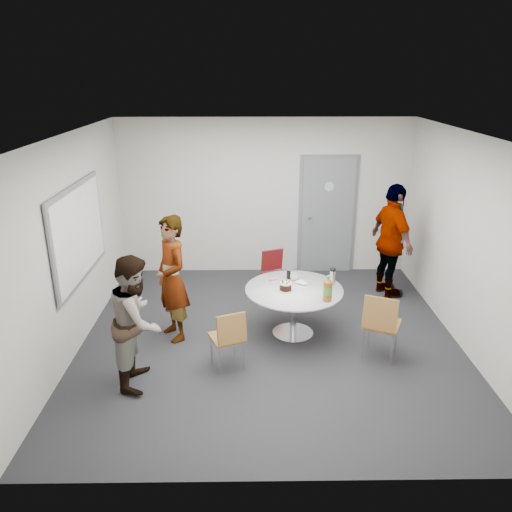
{
  "coord_description": "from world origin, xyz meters",
  "views": [
    {
      "loc": [
        -0.27,
        -5.93,
        3.4
      ],
      "look_at": [
        -0.18,
        0.25,
        1.1
      ],
      "focal_mm": 35.0,
      "sensor_mm": 36.0,
      "label": 1
    }
  ],
  "objects_px": {
    "door": "(327,216)",
    "person_right": "(392,241)",
    "chair_near_right": "(381,321)",
    "chair_far": "(274,270)",
    "person_main": "(172,279)",
    "chair_near_left": "(229,335)",
    "table": "(296,295)",
    "person_left": "(137,321)",
    "whiteboard": "(79,233)"
  },
  "relations": [
    {
      "from": "door",
      "to": "person_right",
      "type": "distance_m",
      "value": 1.38
    },
    {
      "from": "chair_near_left",
      "to": "person_left",
      "type": "height_order",
      "value": "person_left"
    },
    {
      "from": "whiteboard",
      "to": "chair_far",
      "type": "height_order",
      "value": "whiteboard"
    },
    {
      "from": "table",
      "to": "whiteboard",
      "type": "bearing_deg",
      "value": 178.37
    },
    {
      "from": "whiteboard",
      "to": "person_right",
      "type": "bearing_deg",
      "value": 15.28
    },
    {
      "from": "chair_near_left",
      "to": "chair_near_right",
      "type": "bearing_deg",
      "value": -16.26
    },
    {
      "from": "person_left",
      "to": "person_right",
      "type": "height_order",
      "value": "person_right"
    },
    {
      "from": "chair_near_right",
      "to": "person_left",
      "type": "bearing_deg",
      "value": -147.37
    },
    {
      "from": "chair_near_right",
      "to": "chair_far",
      "type": "relative_size",
      "value": 1.15
    },
    {
      "from": "person_left",
      "to": "person_right",
      "type": "bearing_deg",
      "value": -56.16
    },
    {
      "from": "table",
      "to": "person_left",
      "type": "xyz_separation_m",
      "value": [
        -1.89,
        -1.05,
        0.18
      ]
    },
    {
      "from": "door",
      "to": "person_main",
      "type": "height_order",
      "value": "door"
    },
    {
      "from": "chair_far",
      "to": "person_right",
      "type": "height_order",
      "value": "person_right"
    },
    {
      "from": "chair_far",
      "to": "person_main",
      "type": "distance_m",
      "value": 1.92
    },
    {
      "from": "door",
      "to": "whiteboard",
      "type": "xyz_separation_m",
      "value": [
        -3.56,
        -2.28,
        0.42
      ]
    },
    {
      "from": "whiteboard",
      "to": "chair_near_right",
      "type": "distance_m",
      "value": 3.97
    },
    {
      "from": "whiteboard",
      "to": "person_main",
      "type": "distance_m",
      "value": 1.32
    },
    {
      "from": "whiteboard",
      "to": "chair_near_left",
      "type": "distance_m",
      "value": 2.37
    },
    {
      "from": "chair_far",
      "to": "person_right",
      "type": "relative_size",
      "value": 0.43
    },
    {
      "from": "chair_near_left",
      "to": "chair_far",
      "type": "relative_size",
      "value": 1.01
    },
    {
      "from": "table",
      "to": "person_left",
      "type": "height_order",
      "value": "person_left"
    },
    {
      "from": "person_left",
      "to": "chair_far",
      "type": "bearing_deg",
      "value": -36.2
    },
    {
      "from": "door",
      "to": "chair_near_right",
      "type": "bearing_deg",
      "value": -85.64
    },
    {
      "from": "chair_far",
      "to": "whiteboard",
      "type": "bearing_deg",
      "value": 3.13
    },
    {
      "from": "person_right",
      "to": "table",
      "type": "bearing_deg",
      "value": 113.1
    },
    {
      "from": "whiteboard",
      "to": "table",
      "type": "relative_size",
      "value": 1.46
    },
    {
      "from": "door",
      "to": "person_left",
      "type": "height_order",
      "value": "door"
    },
    {
      "from": "person_main",
      "to": "chair_far",
      "type": "bearing_deg",
      "value": 99.53
    },
    {
      "from": "chair_near_right",
      "to": "person_main",
      "type": "relative_size",
      "value": 0.52
    },
    {
      "from": "person_main",
      "to": "person_right",
      "type": "height_order",
      "value": "person_right"
    },
    {
      "from": "chair_near_right",
      "to": "person_right",
      "type": "relative_size",
      "value": 0.49
    },
    {
      "from": "table",
      "to": "person_main",
      "type": "bearing_deg",
      "value": -178.98
    },
    {
      "from": "table",
      "to": "person_main",
      "type": "relative_size",
      "value": 0.77
    },
    {
      "from": "chair_near_right",
      "to": "person_main",
      "type": "height_order",
      "value": "person_main"
    },
    {
      "from": "chair_near_left",
      "to": "person_main",
      "type": "relative_size",
      "value": 0.46
    },
    {
      "from": "table",
      "to": "person_right",
      "type": "bearing_deg",
      "value": 38.88
    },
    {
      "from": "chair_near_right",
      "to": "person_left",
      "type": "xyz_separation_m",
      "value": [
        -2.87,
        -0.39,
        0.23
      ]
    },
    {
      "from": "door",
      "to": "table",
      "type": "height_order",
      "value": "door"
    },
    {
      "from": "door",
      "to": "person_left",
      "type": "relative_size",
      "value": 1.37
    },
    {
      "from": "door",
      "to": "person_left",
      "type": "bearing_deg",
      "value": -127.73
    },
    {
      "from": "chair_near_right",
      "to": "chair_near_left",
      "type": "bearing_deg",
      "value": -149.17
    },
    {
      "from": "person_right",
      "to": "chair_near_right",
      "type": "bearing_deg",
      "value": 146.48
    },
    {
      "from": "chair_near_left",
      "to": "table",
      "type": "bearing_deg",
      "value": 21.89
    },
    {
      "from": "door",
      "to": "chair_near_right",
      "type": "relative_size",
      "value": 2.37
    },
    {
      "from": "table",
      "to": "person_left",
      "type": "bearing_deg",
      "value": -151.06
    },
    {
      "from": "chair_near_left",
      "to": "whiteboard",
      "type": "bearing_deg",
      "value": 132.16
    },
    {
      "from": "door",
      "to": "chair_far",
      "type": "bearing_deg",
      "value": -130.46
    },
    {
      "from": "chair_near_left",
      "to": "person_main",
      "type": "xyz_separation_m",
      "value": [
        -0.77,
        0.82,
        0.38
      ]
    },
    {
      "from": "table",
      "to": "chair_near_right",
      "type": "xyz_separation_m",
      "value": [
        0.97,
        -0.65,
        -0.05
      ]
    },
    {
      "from": "table",
      "to": "person_main",
      "type": "height_order",
      "value": "person_main"
    }
  ]
}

